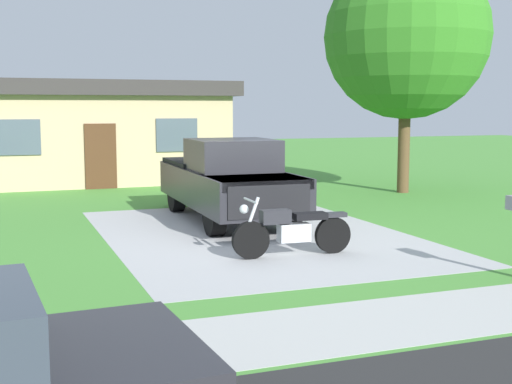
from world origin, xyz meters
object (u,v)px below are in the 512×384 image
Objects in this scene: motorcycle at (292,230)px; shade_tree at (407,37)px; neighbor_house at (90,131)px; pickup_truck at (227,179)px.

shade_tree reaches higher than motorcycle.
neighbor_house is at bearing 97.00° from motorcycle.
motorcycle is 14.13m from neighbor_house.
neighbor_house reaches higher than pickup_truck.
motorcycle is at bearing -92.18° from pickup_truck.
pickup_truck is 0.59× the size of neighbor_house.
motorcycle is 0.31× the size of shade_tree.
pickup_truck is 10.02m from neighbor_house.
pickup_truck is at bearing -79.20° from neighbor_house.
shade_tree is 0.75× the size of neighbor_house.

